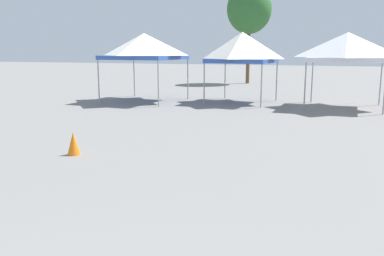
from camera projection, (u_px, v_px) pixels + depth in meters
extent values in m
cylinder|color=#9E9EA3|center=(98.00, 80.00, 19.84)|extent=(0.06, 0.06, 2.30)
cylinder|color=#9E9EA3|center=(158.00, 82.00, 18.55)|extent=(0.06, 0.06, 2.30)
cylinder|color=#9E9EA3|center=(134.00, 76.00, 22.81)|extent=(0.06, 0.06, 2.30)
cylinder|color=#9E9EA3|center=(188.00, 77.00, 21.51)|extent=(0.06, 0.06, 2.30)
pyramid|color=white|center=(144.00, 44.00, 20.36)|extent=(3.60, 3.60, 1.09)
cube|color=#3359B2|center=(144.00, 57.00, 20.48)|extent=(3.57, 3.57, 0.20)
cylinder|color=#9E9EA3|center=(204.00, 82.00, 19.43)|extent=(0.06, 0.06, 2.15)
cylinder|color=#9E9EA3|center=(261.00, 84.00, 18.26)|extent=(0.06, 0.06, 2.15)
cylinder|color=#9E9EA3|center=(225.00, 78.00, 21.91)|extent=(0.06, 0.06, 2.15)
cylinder|color=#9E9EA3|center=(277.00, 80.00, 20.74)|extent=(0.06, 0.06, 2.15)
pyramid|color=white|center=(242.00, 45.00, 19.76)|extent=(3.15, 3.15, 1.27)
cube|color=#3359B2|center=(242.00, 61.00, 19.90)|extent=(3.12, 3.12, 0.20)
cylinder|color=#9E9EA3|center=(305.00, 84.00, 17.37)|extent=(0.06, 0.06, 2.25)
cylinder|color=#9E9EA3|center=(312.00, 79.00, 20.20)|extent=(0.06, 0.06, 2.25)
cylinder|color=#9E9EA3|center=(381.00, 81.00, 19.09)|extent=(0.06, 0.06, 2.25)
pyramid|color=white|center=(347.00, 45.00, 17.92)|extent=(3.28, 3.28, 1.08)
cube|color=white|center=(346.00, 59.00, 18.04)|extent=(3.25, 3.25, 0.20)
cylinder|color=brown|center=(248.00, 56.00, 31.58)|extent=(0.28, 0.28, 4.27)
ellipsoid|color=#2D662D|center=(249.00, 9.00, 30.92)|extent=(3.38, 3.38, 3.71)
cone|color=orange|center=(73.00, 143.00, 10.10)|extent=(0.32, 0.32, 0.57)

